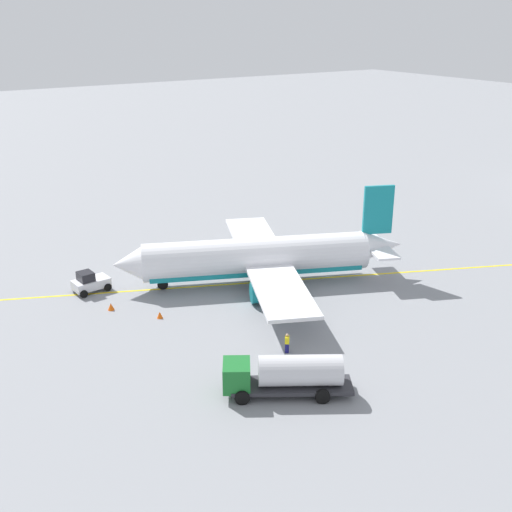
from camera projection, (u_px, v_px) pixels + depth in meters
ground_plane at (256, 283)px, 66.35m from camera, size 400.00×400.00×0.00m
airplane at (260, 258)px, 65.42m from camera, size 29.50×27.78×9.93m
fuel_tanker at (286, 374)px, 46.27m from camera, size 9.45×7.06×3.15m
pushback_tug at (90, 282)px, 63.90m from camera, size 3.79×2.64×2.20m
refueling_worker at (287, 343)px, 52.42m from camera, size 0.60×0.63×1.71m
safety_cone_nose at (160, 315)px, 58.50m from camera, size 0.56×0.56×0.63m
safety_cone_wingtip at (111, 307)px, 60.09m from camera, size 0.63×0.63×0.70m
taxi_line_marking at (256, 282)px, 66.35m from camera, size 75.92×32.15×0.01m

